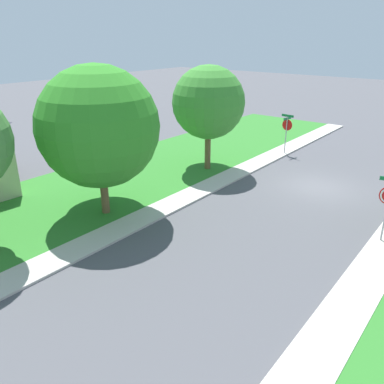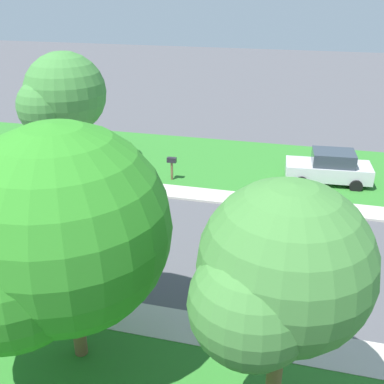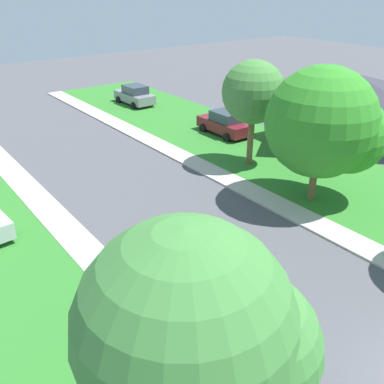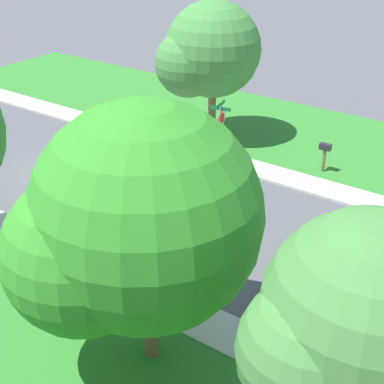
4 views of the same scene
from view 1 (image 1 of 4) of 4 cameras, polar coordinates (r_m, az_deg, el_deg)
ground_plane at (r=22.60m, az=17.84°, el=0.69°), size 120.00×120.00×0.00m
sidewalk_east at (r=16.19m, az=-15.23°, el=-7.51°), size 1.40×56.00×0.10m
lawn_east at (r=19.86m, az=-23.47°, el=-2.97°), size 8.00×56.00×0.08m
sidewalk_west at (r=11.40m, az=17.37°, el=-22.21°), size 1.40×56.00×0.10m
stop_sign_near_corner at (r=27.86m, az=13.65°, el=9.14°), size 0.92×0.92×2.77m
tree_corner_large at (r=23.69m, az=2.15°, el=12.68°), size 4.59×4.27×6.25m
tree_sidewalk_mid at (r=17.89m, az=-13.53°, el=8.90°), size 5.70×5.30×6.76m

